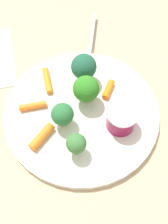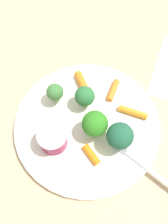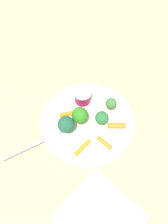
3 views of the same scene
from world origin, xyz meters
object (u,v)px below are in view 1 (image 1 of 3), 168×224
at_px(plate, 82,112).
at_px(carrot_stick_1, 33,106).
at_px(broccoli_floret_2, 84,67).
at_px(carrot_stick_3, 47,81).
at_px(broccoli_floret_3, 76,144).
at_px(fork, 90,46).
at_px(sauce_cup, 121,119).
at_px(broccoli_floret_1, 86,89).
at_px(broccoli_floret_0, 62,114).
at_px(carrot_stick_0, 107,88).
at_px(carrot_stick_2, 42,136).

distance_m(plate, carrot_stick_1, 0.08).
height_order(broccoli_floret_2, carrot_stick_3, broccoli_floret_2).
bearing_deg(broccoli_floret_3, fork, 43.81).
bearing_deg(sauce_cup, broccoli_floret_3, 173.75).
xyz_separation_m(broccoli_floret_1, broccoli_floret_2, (0.03, 0.04, 0.00)).
relative_size(sauce_cup, broccoli_floret_0, 1.03).
bearing_deg(broccoli_floret_3, broccoli_floret_0, 74.69).
height_order(carrot_stick_0, fork, carrot_stick_0).
relative_size(broccoli_floret_0, fork, 0.33).
relative_size(carrot_stick_0, carrot_stick_2, 0.77).
bearing_deg(fork, carrot_stick_0, -115.40).
height_order(broccoli_floret_1, fork, broccoli_floret_1).
bearing_deg(fork, broccoli_floret_0, -145.34).
relative_size(carrot_stick_1, carrot_stick_2, 0.94).
height_order(carrot_stick_1, carrot_stick_2, carrot_stick_2).
bearing_deg(broccoli_floret_2, carrot_stick_2, -159.62).
xyz_separation_m(plate, broccoli_floret_0, (-0.04, 0.00, 0.03)).
bearing_deg(carrot_stick_3, carrot_stick_1, -151.08).
bearing_deg(broccoli_floret_3, broccoli_floret_2, 45.43).
distance_m(broccoli_floret_0, carrot_stick_0, 0.10).
bearing_deg(broccoli_floret_2, fork, 41.10).
xyz_separation_m(sauce_cup, broccoli_floret_1, (-0.01, 0.07, 0.02)).
bearing_deg(broccoli_floret_2, carrot_stick_1, 174.80).
xyz_separation_m(broccoli_floret_2, carrot_stick_1, (-0.10, 0.01, -0.03)).
bearing_deg(carrot_stick_0, plate, -176.03).
relative_size(plate, carrot_stick_3, 4.95).
xyz_separation_m(broccoli_floret_3, carrot_stick_2, (-0.03, 0.05, -0.02)).
distance_m(broccoli_floret_0, broccoli_floret_2, 0.09).
height_order(broccoli_floret_2, fork, broccoli_floret_2).
distance_m(broccoli_floret_3, carrot_stick_1, 0.11).
height_order(carrot_stick_3, fork, carrot_stick_3).
height_order(broccoli_floret_0, broccoli_floret_2, broccoli_floret_2).
relative_size(broccoli_floret_1, carrot_stick_2, 1.17).
bearing_deg(carrot_stick_2, broccoli_floret_3, -61.54).
height_order(broccoli_floret_3, carrot_stick_0, broccoli_floret_3).
bearing_deg(broccoli_floret_1, broccoli_floret_2, 54.74).
relative_size(broccoli_floret_0, carrot_stick_0, 1.28).
relative_size(broccoli_floret_3, carrot_stick_1, 0.97).
bearing_deg(sauce_cup, broccoli_floret_1, 99.82).
xyz_separation_m(carrot_stick_3, fork, (0.12, 0.02, -0.00)).
xyz_separation_m(broccoli_floret_0, carrot_stick_3, (0.03, 0.08, -0.02)).
height_order(sauce_cup, carrot_stick_2, sauce_cup).
distance_m(broccoli_floret_0, carrot_stick_1, 0.06).
xyz_separation_m(broccoli_floret_2, carrot_stick_2, (-0.13, -0.05, -0.03)).
bearing_deg(plate, sauce_cup, -63.35).
xyz_separation_m(broccoli_floret_0, fork, (0.15, 0.10, -0.03)).
distance_m(sauce_cup, broccoli_floret_2, 0.11).
bearing_deg(carrot_stick_2, plate, -0.33).
relative_size(plate, sauce_cup, 5.36).
bearing_deg(sauce_cup, carrot_stick_2, 151.29).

